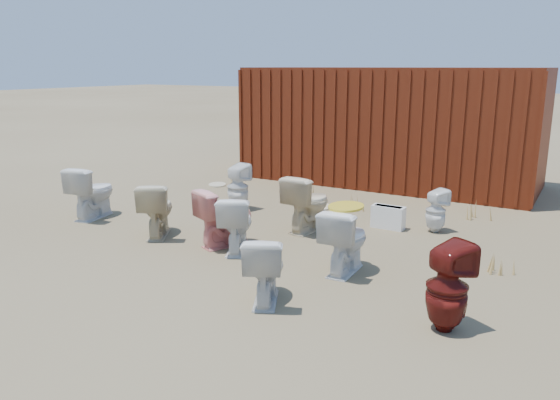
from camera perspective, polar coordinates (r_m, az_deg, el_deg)
The scene contains 22 objects.
ground at distance 7.53m, azimuth -2.32°, elevation -5.01°, with size 100.00×100.00×0.00m, color brown.
shipping_container at distance 11.90m, azimuth 11.40°, elevation 7.63°, with size 6.00×2.40×2.40m, color #44160B.
toilet_front_a at distance 9.41m, azimuth -19.04°, elevation 0.79°, with size 0.48×0.84×0.86m, color white.
toilet_front_pink at distance 7.55m, azimuth -5.75°, elevation -1.80°, with size 0.45×0.79×0.81m, color pink.
toilet_front_c at distance 7.31m, azimuth -4.61°, elevation -2.45°, with size 0.43×0.76×0.77m, color white.
toilet_front_maroon at distance 5.35m, azimuth 17.09°, elevation -8.72°, with size 0.39×0.40×0.86m, color #5B130F.
toilet_front_e at distance 5.76m, azimuth -1.60°, elevation -7.11°, with size 0.42×0.73×0.74m, color silver.
toilet_back_a at distance 9.39m, azimuth -4.42°, elevation 1.33°, with size 0.36×0.37×0.81m, color white.
toilet_back_beige_left at distance 8.14m, azimuth -12.77°, elevation -0.93°, with size 0.45×0.79×0.80m, color beige.
toilet_back_beige_right at distance 8.20m, azimuth 2.92°, elevation -0.30°, with size 0.48×0.84×0.86m, color beige.
toilet_back_yellowlid at distance 6.60m, azimuth 6.82°, elevation -4.17°, with size 0.45×0.79×0.80m, color white.
toilet_back_e at distance 8.46m, azimuth 15.98°, elevation -1.09°, with size 0.30×0.30×0.66m, color white.
yellow_lid at distance 6.48m, azimuth 6.92°, elevation -0.68°, with size 0.41×0.51×0.03m, color gold.
loose_tank at distance 8.53m, azimuth 11.23°, elevation -1.77°, with size 0.50×0.20×0.35m, color white.
loose_lid_near at distance 9.65m, azimuth 4.27°, elevation -0.72°, with size 0.38×0.49×0.02m, color beige.
loose_lid_far at distance 11.50m, azimuth -6.57°, elevation 1.61°, with size 0.36×0.47×0.02m, color #C3B58E.
weed_clump_a at distance 11.24m, azimuth -4.99°, elevation 2.01°, with size 0.36×0.36×0.28m, color #B08C46.
weed_clump_b at distance 9.46m, azimuth 7.78°, elevation -0.31°, with size 0.32×0.32×0.28m, color #B08C46.
weed_clump_c at distance 9.39m, azimuth 20.04°, elevation -1.15°, with size 0.36×0.36×0.27m, color #B08C46.
weed_clump_d at distance 10.48m, azimuth 2.79°, elevation 1.23°, with size 0.30×0.30×0.29m, color #B08C46.
weed_clump_e at distance 10.02m, azimuth 16.32°, elevation 0.21°, with size 0.34×0.34×0.33m, color #B08C46.
weed_clump_f at distance 7.13m, azimuth 22.20°, elevation -6.22°, with size 0.28×0.28×0.22m, color #B08C46.
Camera 1 is at (3.87, -5.98, 2.43)m, focal length 35.00 mm.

